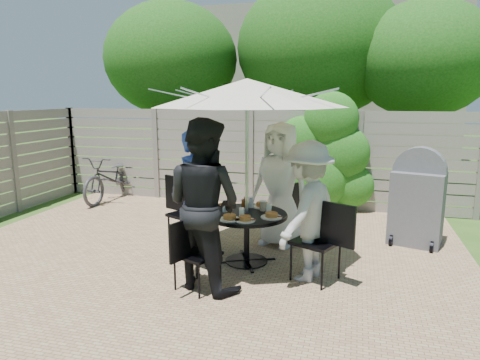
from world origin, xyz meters
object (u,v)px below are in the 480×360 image
(glass_back, at_px, (251,202))
(coffee_cup, at_px, (263,206))
(bicycle, at_px, (112,177))
(plate_right, at_px, (271,216))
(person_back, at_px, (280,185))
(chair_front, at_px, (197,269))
(plate_left, at_px, (224,207))
(chair_right, at_px, (317,257))
(person_front, at_px, (204,205))
(plate_back, at_px, (262,205))
(bbq_grill, at_px, (417,201))
(person_left, at_px, (196,192))
(glass_front, at_px, (242,214))
(person_right, at_px, (307,212))
(syrup_jug, at_px, (245,205))
(plate_front, at_px, (230,218))
(chair_back, at_px, (284,225))
(umbrella, at_px, (247,93))
(chair_left, at_px, (189,227))
(plate_extra, at_px, (245,219))
(patio_table, at_px, (247,228))
(glass_right, at_px, (269,209))
(glass_left, at_px, (225,206))

(glass_back, xyz_separation_m, coffee_cup, (0.18, -0.11, -0.01))
(bicycle, bearing_deg, plate_right, -32.29)
(person_back, xyz_separation_m, chair_front, (-0.60, -1.69, -0.62))
(glass_back, bearing_deg, plate_left, -154.12)
(chair_right, height_order, plate_right, chair_right)
(person_front, height_order, plate_back, person_front)
(glass_back, height_order, bbq_grill, bbq_grill)
(person_left, bearing_deg, glass_front, -105.52)
(person_right, bearing_deg, plate_right, -90.00)
(syrup_jug, bearing_deg, plate_back, 59.43)
(person_front, xyz_separation_m, plate_left, (-0.06, 0.90, -0.26))
(chair_right, height_order, coffee_cup, chair_right)
(person_right, bearing_deg, coffee_cup, -106.77)
(chair_right, relative_size, plate_front, 3.71)
(person_back, bearing_deg, plate_right, -66.55)
(person_back, bearing_deg, syrup_jug, -94.40)
(coffee_cup, bearing_deg, glass_front, -109.04)
(chair_right, distance_m, syrup_jug, 1.12)
(plate_right, bearing_deg, chair_back, 90.75)
(umbrella, xyz_separation_m, glass_front, (0.01, -0.28, -1.40))
(chair_left, xyz_separation_m, coffee_cup, (1.08, -0.15, 0.42))
(coffee_cup, xyz_separation_m, bbq_grill, (1.98, 1.14, -0.08))
(person_right, relative_size, syrup_jug, 10.11)
(person_back, height_order, plate_left, person_back)
(chair_right, relative_size, plate_extra, 4.01)
(patio_table, height_order, umbrella, umbrella)
(umbrella, height_order, plate_extra, umbrella)
(person_front, height_order, glass_right, person_front)
(umbrella, height_order, glass_right, umbrella)
(umbrella, bearing_deg, syrup_jug, 120.57)
(chair_right, distance_m, glass_left, 1.31)
(plate_left, bearing_deg, coffee_cup, 5.94)
(chair_left, height_order, person_left, person_left)
(plate_extra, height_order, coffee_cup, coffee_cup)
(glass_front, height_order, glass_right, same)
(plate_left, height_order, plate_extra, same)
(chair_back, xyz_separation_m, person_right, (0.46, -1.19, 0.56))
(plate_back, height_order, glass_right, glass_right)
(chair_right, xyz_separation_m, glass_back, (-0.92, 0.61, 0.44))
(plate_back, bearing_deg, person_front, -109.62)
(glass_left, bearing_deg, plate_extra, -43.55)
(glass_front, height_order, syrup_jug, syrup_jug)
(umbrella, bearing_deg, plate_extra, -78.66)
(person_left, xyz_separation_m, plate_extra, (0.85, -0.62, -0.14))
(bicycle, bearing_deg, glass_front, -36.35)
(person_front, relative_size, glass_back, 13.44)
(chair_right, distance_m, plate_front, 1.10)
(patio_table, xyz_separation_m, chair_right, (0.91, -0.33, -0.17))
(chair_back, height_order, person_back, person_back)
(chair_left, relative_size, glass_back, 7.09)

